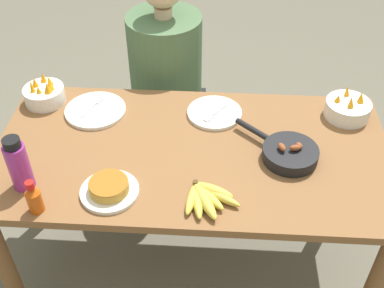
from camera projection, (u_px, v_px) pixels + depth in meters
name	position (u px, v px, depth m)	size (l,w,h in m)	color
ground_plane	(192.00, 260.00, 2.41)	(14.00, 14.00, 0.00)	#666051
dining_table	(192.00, 169.00, 1.99)	(1.59, 0.81, 0.74)	brown
banana_bunch	(206.00, 197.00, 1.71)	(0.21, 0.19, 0.04)	gold
skillet	(289.00, 153.00, 1.87)	(0.32, 0.30, 0.08)	black
frittata_plate_center	(109.00, 189.00, 1.73)	(0.21, 0.21, 0.06)	silver
empty_plate_near_front	(95.00, 110.00, 2.11)	(0.27, 0.27, 0.02)	silver
empty_plate_far_left	(214.00, 113.00, 2.09)	(0.24, 0.24, 0.02)	silver
fruit_bowl_mango	(44.00, 94.00, 2.14)	(0.18, 0.18, 0.13)	silver
fruit_bowl_citrus	(348.00, 108.00, 2.06)	(0.19, 0.19, 0.13)	silver
water_bottle	(18.00, 164.00, 1.71)	(0.08, 0.08, 0.22)	#992D89
hot_sauce_bottle	(34.00, 198.00, 1.65)	(0.05, 0.05, 0.14)	#C64C0F
person_figure	(167.00, 100.00, 2.59)	(0.41, 0.41, 1.23)	black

